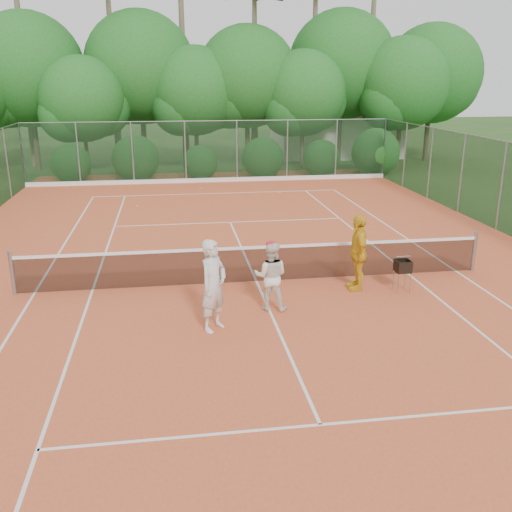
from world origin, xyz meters
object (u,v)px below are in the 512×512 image
at_px(player_center_grp, 271,276).
at_px(player_yellow, 358,252).
at_px(ball_hopper, 403,267).
at_px(player_white, 213,285).

xyz_separation_m(player_center_grp, player_yellow, (2.33, 0.96, 0.15)).
distance_m(player_center_grp, ball_hopper, 3.45).
bearing_deg(player_center_grp, ball_hopper, 10.75).
distance_m(player_white, player_center_grp, 1.63).
bearing_deg(ball_hopper, player_center_grp, -149.34).
bearing_deg(player_white, ball_hopper, -30.40).
relative_size(player_white, ball_hopper, 2.45).
bearing_deg(player_yellow, ball_hopper, 78.34).
bearing_deg(player_yellow, player_white, -57.86).
bearing_deg(player_yellow, player_center_grp, -62.32).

